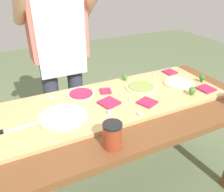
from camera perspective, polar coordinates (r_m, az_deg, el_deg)
name	(u,v)px	position (r m, az deg, el deg)	size (l,w,h in m)	color
prep_table	(112,124)	(1.43, 0.04, -6.79)	(1.78, 0.75, 0.75)	brown
cutting_board	(109,102)	(1.43, -0.82, -1.47)	(1.49, 0.52, 0.02)	tan
chefs_knife	(1,132)	(1.28, -25.60, -8.04)	(0.28, 0.04, 0.02)	#B7BABF
pizza_whole_beet_magenta	(81,94)	(1.50, -7.60, 0.46)	(0.18, 0.18, 0.02)	beige
pizza_whole_pesto_green	(141,87)	(1.59, 7.18, 2.28)	(0.22, 0.22, 0.02)	beige
pizza_whole_cheese_artichoke	(179,83)	(1.70, 16.05, 3.11)	(0.21, 0.21, 0.02)	beige
pizza_whole_white_garlic	(64,116)	(1.29, -11.80, -4.88)	(0.28, 0.28, 0.02)	beige
pizza_slice_far_left	(109,103)	(1.39, -0.75, -1.63)	(0.11, 0.11, 0.01)	#9E234C
pizza_slice_far_right	(147,102)	(1.41, 8.62, -1.54)	(0.10, 0.10, 0.01)	#9E234C
pizza_slice_near_right	(105,91)	(1.52, -1.63, 1.22)	(0.07, 0.07, 0.01)	#9E234C
pizza_slice_near_left	(206,89)	(1.67, 22.03, 1.65)	(0.10, 0.10, 0.01)	#9E234C
pizza_slice_center	(170,72)	(1.86, 13.99, 5.73)	(0.09, 0.09, 0.01)	#9E234C
broccoli_floret_front_mid	(202,78)	(1.77, 21.22, 4.14)	(0.04, 0.04, 0.05)	#366618
broccoli_floret_front_left	(125,77)	(1.67, 3.17, 4.63)	(0.04, 0.04, 0.05)	#3F7220
broccoli_floret_back_right	(192,90)	(1.56, 19.12, 1.29)	(0.04, 0.04, 0.06)	#487A23
cheese_crumble_a	(51,96)	(1.50, -14.68, -0.12)	(0.02, 0.02, 0.02)	silver
cheese_crumble_b	(130,99)	(1.44, 4.48, -0.69)	(0.01, 0.01, 0.01)	silver
cheese_crumble_c	(140,114)	(1.29, 6.82, -4.38)	(0.02, 0.02, 0.02)	white
cheese_crumble_d	(155,78)	(1.74, 10.39, 4.44)	(0.01, 0.01, 0.01)	silver
cheese_crumble_e	(121,95)	(1.48, 2.32, 0.30)	(0.01, 0.01, 0.01)	white
cheese_crumble_f	(109,112)	(1.30, -0.66, -4.00)	(0.02, 0.02, 0.02)	white
sauce_jar	(112,135)	(1.08, 0.10, -9.62)	(0.09, 0.09, 0.13)	#99381E
cook_center	(59,44)	(1.77, -12.90, 12.24)	(0.54, 0.39, 1.67)	#333847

